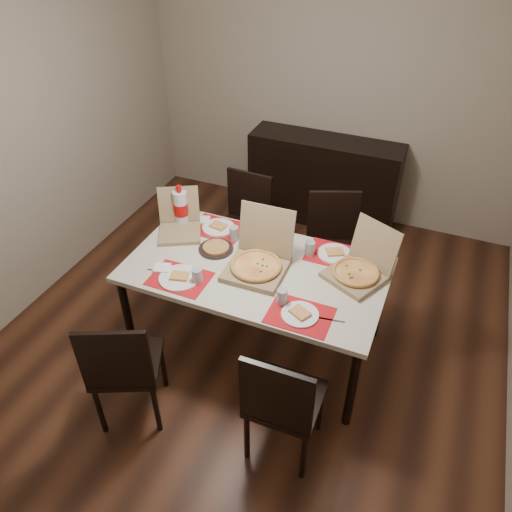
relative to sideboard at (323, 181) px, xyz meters
name	(u,v)px	position (x,y,z in m)	size (l,w,h in m)	color
ground	(256,329)	(0.00, -1.78, -0.46)	(3.80, 4.00, 0.02)	#472516
room_walls	(281,101)	(0.00, -1.35, 1.28)	(3.84, 4.02, 2.62)	gray
sideboard	(323,181)	(0.00, 0.00, 0.00)	(1.50, 0.40, 0.90)	black
dining_table	(256,275)	(0.06, -1.92, 0.23)	(1.80, 1.00, 0.75)	beige
chair_near_left	(124,366)	(-0.44, -2.86, 0.06)	(0.56, 0.56, 0.93)	black
chair_near_right	(282,402)	(0.56, -2.73, 0.06)	(0.43, 0.43, 0.93)	black
chair_far_left	(244,221)	(-0.41, -1.08, 0.06)	(0.44, 0.44, 0.93)	black
chair_far_right	(333,243)	(0.40, -1.10, 0.06)	(0.55, 0.55, 0.93)	black
setting_near_left	(182,276)	(-0.36, -2.22, 0.32)	(0.46, 0.30, 0.11)	red
setting_near_right	(295,309)	(0.45, -2.23, 0.32)	(0.48, 0.30, 0.11)	red
setting_far_left	(220,228)	(-0.37, -1.60, 0.32)	(0.48, 0.30, 0.11)	red
setting_far_right	(328,252)	(0.48, -1.58, 0.32)	(0.45, 0.30, 0.11)	red
napkin_loose	(252,268)	(0.04, -1.94, 0.31)	(0.12, 0.11, 0.02)	white
pizza_box_center	(258,262)	(0.07, -1.93, 0.36)	(0.40, 0.45, 0.40)	#89724F
pizza_box_right	(359,269)	(0.74, -1.73, 0.36)	(0.49, 0.51, 0.36)	#89724F
pizza_box_left	(180,225)	(-0.65, -1.73, 0.36)	(0.43, 0.45, 0.31)	#89724F
faina_plate	(216,248)	(-0.29, -1.84, 0.31)	(0.26, 0.26, 0.03)	black
dip_bowl	(271,249)	(0.08, -1.69, 0.32)	(0.13, 0.13, 0.03)	white
soda_bottle	(181,208)	(-0.69, -1.62, 0.44)	(0.11, 0.11, 0.34)	silver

